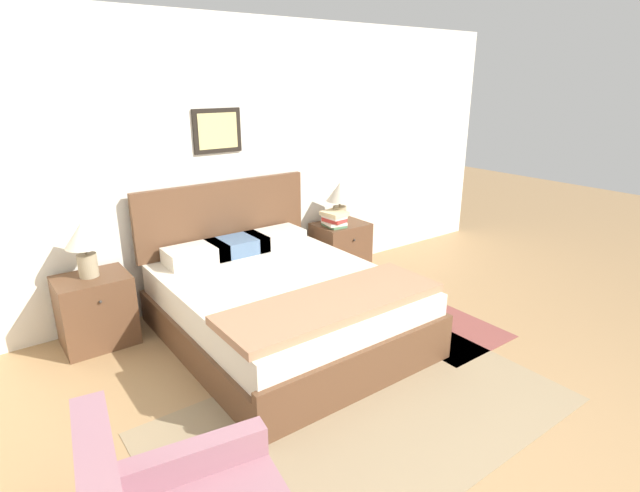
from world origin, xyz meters
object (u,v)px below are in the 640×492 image
Objects in this scene: bed at (282,303)px; table_lamp_near_window at (84,241)px; table_lamp_by_door at (340,196)px; nightstand_by_door at (340,249)px; nightstand_near_window at (96,310)px.

bed is 1.61m from table_lamp_near_window.
table_lamp_near_window is 1.00× the size of table_lamp_by_door.
table_lamp_near_window is 2.52m from table_lamp_by_door.
nightstand_by_door is 0.59m from table_lamp_by_door.
table_lamp_by_door reaches higher than nightstand_near_window.
nightstand_near_window is 1.30× the size of table_lamp_near_window.
nightstand_near_window is at bearing 180.00° from nightstand_by_door.
nightstand_by_door is (2.52, 0.00, 0.00)m from nightstand_near_window.
nightstand_near_window is at bearing -179.54° from table_lamp_by_door.
table_lamp_near_window is at bearing 179.54° from nightstand_by_door.
table_lamp_near_window is (-2.53, 0.02, 0.59)m from nightstand_by_door.
table_lamp_near_window is (-0.00, 0.02, 0.59)m from nightstand_near_window.
table_lamp_by_door is (2.52, 0.02, 0.59)m from nightstand_near_window.
nightstand_by_door is (1.26, 0.79, -0.01)m from bed.
nightstand_near_window is at bearing 147.92° from bed.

